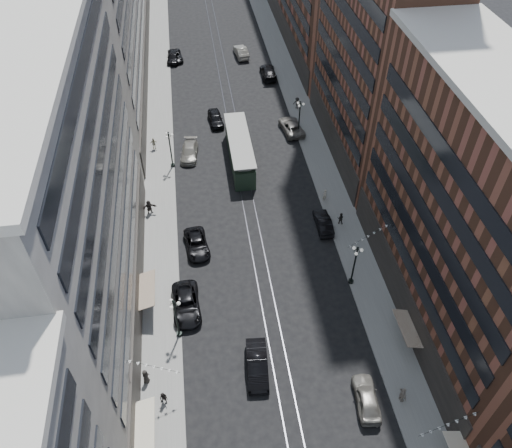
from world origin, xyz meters
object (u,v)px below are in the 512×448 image
car_10 (323,223)px  car_14 (241,52)px  pedestrian_4 (403,395)px  car_8 (189,152)px  car_5 (257,365)px  pedestrian_7 (340,218)px  pedestrian_6 (154,144)px  car_2 (186,304)px  car_7 (197,244)px  pedestrian_5 (149,207)px  lamppost_sw_mid (170,148)px  lamppost_se_mid (299,117)px  car_13 (216,118)px  car_12 (268,72)px  pedestrian_extra_0 (146,376)px  car_11 (291,126)px  pedestrian_2 (164,399)px  car_4 (367,398)px  car_extra_0 (175,56)px  streetcar (240,151)px  car_9 (173,57)px  lamppost_sw_far (176,317)px  lamppost_se_far (354,264)px  pedestrian_8 (325,195)px  pedestrian_9 (297,103)px

car_10 → car_14: bearing=-84.2°
pedestrian_4 → car_8: (-16.69, 38.60, -0.34)m
car_5 → pedestrian_7: bearing=58.9°
pedestrian_6 → car_2: bearing=92.8°
car_7 → pedestrian_5: 8.54m
lamppost_sw_mid → car_7: 15.98m
lamppost_se_mid → car_13: lamppost_se_mid is taller
car_7 → pedestrian_6: (-4.85, 19.97, 0.31)m
pedestrian_4 → car_10: 22.30m
car_12 → pedestrian_extra_0: (-19.91, -54.50, 0.14)m
lamppost_sw_mid → car_8: (2.40, 2.09, -2.31)m
car_13 → car_11: bearing=-23.9°
pedestrian_2 → pedestrian_extra_0: pedestrian_extra_0 is taller
pedestrian_extra_0 → lamppost_se_mid: bearing=-7.1°
car_4 → car_11: (1.60, 42.39, -0.01)m
car_2 → car_11: car_2 is taller
car_4 → car_extra_0: car_4 is taller
car_10 → pedestrian_7: bearing=-172.8°
lamppost_se_mid → car_5: bearing=-107.2°
pedestrian_2 → car_10: size_ratio=0.35×
car_2 → car_13: car_13 is taller
car_12 → streetcar: bearing=72.6°
car_4 → pedestrian_6: size_ratio=2.67×
car_2 → car_9: car_9 is taller
pedestrian_7 → pedestrian_extra_0: bearing=58.4°
car_7 → car_11: car_11 is taller
car_7 → car_13: car_13 is taller
pedestrian_4 → car_2: bearing=50.3°
car_4 → car_14: bearing=-82.5°
car_12 → pedestrian_5: (-19.81, -31.97, 0.25)m
lamppost_sw_far → pedestrian_extra_0: size_ratio=3.23×
lamppost_se_far → streetcar: 24.87m
pedestrian_2 → pedestrian_8: bearing=74.9°
car_10 → lamppost_se_far: bearing=96.6°
lamppost_sw_far → car_13: lamppost_sw_far is taller
streetcar → pedestrian_extra_0: (-12.28, -31.58, -0.66)m
car_12 → pedestrian_7: size_ratio=3.78×
lamppost_sw_mid → lamppost_se_mid: size_ratio=1.00×
car_8 → pedestrian_8: size_ratio=3.15×
lamppost_se_far → pedestrian_9: 35.12m
car_2 → car_10: (16.59, 9.64, -0.05)m
lamppost_se_mid → car_7: lamppost_se_mid is taller
car_9 → car_13: bearing=-68.9°
car_5 → pedestrian_6: pedestrian_6 is taller
car_13 → pedestrian_9: pedestrian_9 is taller
pedestrian_9 → pedestrian_6: bearing=-137.0°
lamppost_se_mid → car_12: bearing=95.0°
lamppost_sw_far → car_7: bearing=78.1°
pedestrian_7 → pedestrian_6: bearing=-19.1°
car_14 → car_extra_0: bearing=-8.5°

